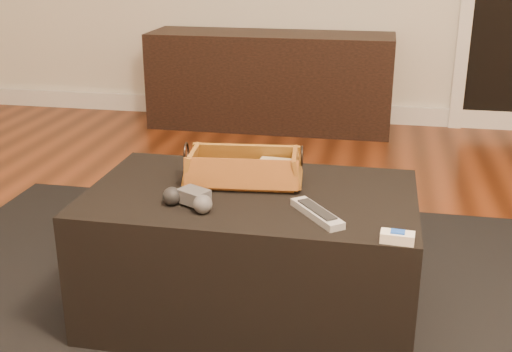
% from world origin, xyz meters
% --- Properties ---
extents(baseboard, '(5.00, 0.04, 0.12)m').
position_xyz_m(baseboard, '(0.00, 2.73, 0.06)').
color(baseboard, white).
rests_on(baseboard, floor).
extents(media_cabinet, '(1.55, 0.45, 0.61)m').
position_xyz_m(media_cabinet, '(-0.35, 2.51, 0.31)').
color(media_cabinet, black).
rests_on(media_cabinet, floor).
extents(area_rug, '(2.60, 2.00, 0.01)m').
position_xyz_m(area_rug, '(-0.01, 0.19, 0.01)').
color(area_rug, black).
rests_on(area_rug, floor).
extents(ottoman, '(1.00, 0.60, 0.42)m').
position_xyz_m(ottoman, '(-0.01, 0.24, 0.22)').
color(ottoman, black).
rests_on(ottoman, area_rug).
extents(tv_remote, '(0.20, 0.08, 0.02)m').
position_xyz_m(tv_remote, '(-0.07, 0.30, 0.45)').
color(tv_remote, black).
rests_on(tv_remote, wicker_basket).
extents(cloth_bundle, '(0.11, 0.08, 0.06)m').
position_xyz_m(cloth_bundle, '(0.04, 0.35, 0.47)').
color(cloth_bundle, tan).
rests_on(cloth_bundle, wicker_basket).
extents(wicker_basket, '(0.38, 0.23, 0.13)m').
position_xyz_m(wicker_basket, '(-0.05, 0.31, 0.48)').
color(wicker_basket, brown).
rests_on(wicker_basket, ottoman).
extents(game_controller, '(0.17, 0.13, 0.05)m').
position_xyz_m(game_controller, '(-0.16, 0.08, 0.46)').
color(game_controller, '#444447').
rests_on(game_controller, ottoman).
extents(silver_remote, '(0.17, 0.20, 0.02)m').
position_xyz_m(silver_remote, '(0.21, 0.09, 0.44)').
color(silver_remote, '#BABDC2').
rests_on(silver_remote, ottoman).
extents(cream_gadget, '(0.09, 0.05, 0.03)m').
position_xyz_m(cream_gadget, '(0.42, -0.03, 0.45)').
color(cream_gadget, white).
rests_on(cream_gadget, ottoman).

